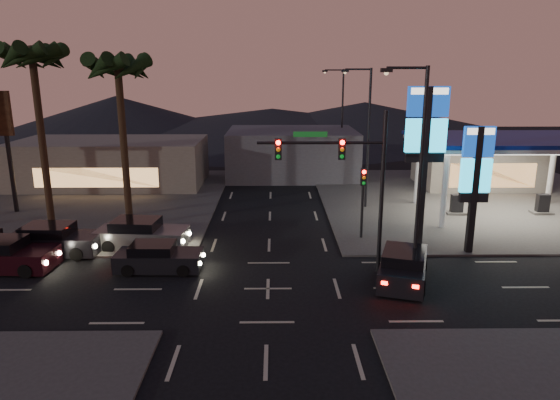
{
  "coord_description": "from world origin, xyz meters",
  "views": [
    {
      "loc": [
        0.31,
        -21.31,
        9.73
      ],
      "look_at": [
        0.62,
        4.82,
        3.0
      ],
      "focal_mm": 32.0,
      "sensor_mm": 36.0,
      "label": 1
    }
  ],
  "objects_px": {
    "pylon_sign_tall": "(426,136)",
    "suv_station": "(404,266)",
    "pylon_sign_short": "(476,171)",
    "traffic_signal_mast": "(347,169)",
    "gas_station": "(507,143)",
    "car_lane_b_front": "(141,235)",
    "car_lane_b_mid": "(54,240)",
    "car_lane_a_front": "(158,258)",
    "car_lane_a_mid": "(3,256)"
  },
  "relations": [
    {
      "from": "car_lane_a_front",
      "to": "car_lane_b_mid",
      "type": "xyz_separation_m",
      "value": [
        -6.24,
        2.45,
        0.11
      ]
    },
    {
      "from": "pylon_sign_short",
      "to": "suv_station",
      "type": "bearing_deg",
      "value": -141.34
    },
    {
      "from": "pylon_sign_short",
      "to": "car_lane_b_front",
      "type": "height_order",
      "value": "pylon_sign_short"
    },
    {
      "from": "pylon_sign_tall",
      "to": "car_lane_b_front",
      "type": "relative_size",
      "value": 1.69
    },
    {
      "from": "car_lane_a_front",
      "to": "suv_station",
      "type": "height_order",
      "value": "suv_station"
    },
    {
      "from": "traffic_signal_mast",
      "to": "car_lane_b_mid",
      "type": "relative_size",
      "value": 1.55
    },
    {
      "from": "pylon_sign_tall",
      "to": "car_lane_a_front",
      "type": "bearing_deg",
      "value": -167.2
    },
    {
      "from": "pylon_sign_tall",
      "to": "car_lane_b_mid",
      "type": "relative_size",
      "value": 1.74
    },
    {
      "from": "car_lane_b_mid",
      "to": "pylon_sign_short",
      "type": "bearing_deg",
      "value": -0.63
    },
    {
      "from": "car_lane_a_front",
      "to": "car_lane_a_mid",
      "type": "xyz_separation_m",
      "value": [
        -7.79,
        0.15,
        0.1
      ]
    },
    {
      "from": "pylon_sign_short",
      "to": "car_lane_b_mid",
      "type": "height_order",
      "value": "pylon_sign_short"
    },
    {
      "from": "traffic_signal_mast",
      "to": "suv_station",
      "type": "xyz_separation_m",
      "value": [
        2.72,
        -1.11,
        -4.47
      ]
    },
    {
      "from": "car_lane_a_mid",
      "to": "gas_station",
      "type": "bearing_deg",
      "value": 18.02
    },
    {
      "from": "car_lane_b_front",
      "to": "car_lane_b_mid",
      "type": "distance_m",
      "value": 4.65
    },
    {
      "from": "car_lane_b_front",
      "to": "car_lane_b_mid",
      "type": "height_order",
      "value": "car_lane_b_front"
    },
    {
      "from": "car_lane_b_front",
      "to": "suv_station",
      "type": "height_order",
      "value": "car_lane_b_front"
    },
    {
      "from": "gas_station",
      "to": "car_lane_b_front",
      "type": "relative_size",
      "value": 2.3
    },
    {
      "from": "gas_station",
      "to": "car_lane_a_mid",
      "type": "height_order",
      "value": "gas_station"
    },
    {
      "from": "pylon_sign_short",
      "to": "car_lane_b_mid",
      "type": "distance_m",
      "value": 23.14
    },
    {
      "from": "car_lane_a_mid",
      "to": "suv_station",
      "type": "height_order",
      "value": "car_lane_a_mid"
    },
    {
      "from": "pylon_sign_tall",
      "to": "suv_station",
      "type": "bearing_deg",
      "value": -113.67
    },
    {
      "from": "gas_station",
      "to": "suv_station",
      "type": "height_order",
      "value": "gas_station"
    },
    {
      "from": "gas_station",
      "to": "car_lane_a_front",
      "type": "xyz_separation_m",
      "value": [
        -21.57,
        -9.7,
        -4.42
      ]
    },
    {
      "from": "pylon_sign_short",
      "to": "car_lane_b_front",
      "type": "bearing_deg",
      "value": 176.45
    },
    {
      "from": "gas_station",
      "to": "car_lane_b_front",
      "type": "xyz_separation_m",
      "value": [
        -23.25,
        -6.37,
        -4.3
      ]
    },
    {
      "from": "traffic_signal_mast",
      "to": "car_lane_a_mid",
      "type": "relative_size",
      "value": 1.56
    },
    {
      "from": "pylon_sign_tall",
      "to": "pylon_sign_short",
      "type": "height_order",
      "value": "pylon_sign_tall"
    },
    {
      "from": "gas_station",
      "to": "suv_station",
      "type": "distance_m",
      "value": 15.27
    },
    {
      "from": "pylon_sign_tall",
      "to": "car_lane_a_front",
      "type": "relative_size",
      "value": 2.03
    },
    {
      "from": "pylon_sign_short",
      "to": "car_lane_a_front",
      "type": "height_order",
      "value": "pylon_sign_short"
    },
    {
      "from": "traffic_signal_mast",
      "to": "car_lane_a_front",
      "type": "relative_size",
      "value": 1.81
    },
    {
      "from": "pylon_sign_short",
      "to": "car_lane_a_mid",
      "type": "bearing_deg",
      "value": -175.2
    },
    {
      "from": "suv_station",
      "to": "traffic_signal_mast",
      "type": "bearing_deg",
      "value": 157.83
    },
    {
      "from": "traffic_signal_mast",
      "to": "car_lane_a_front",
      "type": "height_order",
      "value": "traffic_signal_mast"
    },
    {
      "from": "suv_station",
      "to": "car_lane_a_front",
      "type": "bearing_deg",
      "value": 173.26
    },
    {
      "from": "pylon_sign_short",
      "to": "traffic_signal_mast",
      "type": "bearing_deg",
      "value": -160.87
    },
    {
      "from": "gas_station",
      "to": "car_lane_a_mid",
      "type": "xyz_separation_m",
      "value": [
        -29.35,
        -9.55,
        -4.32
      ]
    },
    {
      "from": "pylon_sign_tall",
      "to": "car_lane_a_mid",
      "type": "distance_m",
      "value": 22.77
    },
    {
      "from": "gas_station",
      "to": "car_lane_a_mid",
      "type": "bearing_deg",
      "value": -161.98
    },
    {
      "from": "pylon_sign_short",
      "to": "car_lane_b_front",
      "type": "xyz_separation_m",
      "value": [
        -18.25,
        1.13,
        -3.88
      ]
    },
    {
      "from": "car_lane_a_front",
      "to": "car_lane_b_front",
      "type": "bearing_deg",
      "value": 116.79
    },
    {
      "from": "traffic_signal_mast",
      "to": "car_lane_b_mid",
      "type": "bearing_deg",
      "value": 169.93
    },
    {
      "from": "car_lane_a_mid",
      "to": "suv_station",
      "type": "xyz_separation_m",
      "value": [
        19.83,
        -1.57,
        -0.01
      ]
    },
    {
      "from": "gas_station",
      "to": "pylon_sign_tall",
      "type": "bearing_deg",
      "value": -139.09
    },
    {
      "from": "car_lane_a_mid",
      "to": "car_lane_b_front",
      "type": "xyz_separation_m",
      "value": [
        6.11,
        3.18,
        0.02
      ]
    },
    {
      "from": "gas_station",
      "to": "car_lane_b_mid",
      "type": "xyz_separation_m",
      "value": [
        -27.81,
        -7.25,
        -4.31
      ]
    },
    {
      "from": "car_lane_a_front",
      "to": "car_lane_b_front",
      "type": "xyz_separation_m",
      "value": [
        -1.68,
        3.33,
        0.12
      ]
    },
    {
      "from": "pylon_sign_tall",
      "to": "car_lane_b_front",
      "type": "xyz_separation_m",
      "value": [
        -15.75,
        0.13,
        -5.61
      ]
    },
    {
      "from": "car_lane_b_mid",
      "to": "suv_station",
      "type": "relative_size",
      "value": 0.99
    },
    {
      "from": "car_lane_b_mid",
      "to": "suv_station",
      "type": "height_order",
      "value": "car_lane_b_mid"
    }
  ]
}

